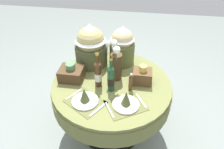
{
  "coord_description": "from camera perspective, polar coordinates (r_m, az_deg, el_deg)",
  "views": [
    {
      "loc": [
        0.25,
        -1.62,
        2.1
      ],
      "look_at": [
        0.0,
        0.03,
        0.83
      ],
      "focal_mm": 33.38,
      "sensor_mm": 36.0,
      "label": 1
    }
  ],
  "objects": [
    {
      "name": "ground",
      "position": [
        2.66,
        -0.1,
        -14.77
      ],
      "size": [
        8.0,
        8.0,
        0.0
      ],
      "primitive_type": "plane",
      "color": "gray"
    },
    {
      "name": "dining_table",
      "position": [
        2.21,
        -0.12,
        -5.05
      ],
      "size": [
        1.23,
        1.23,
        0.75
      ],
      "color": "olive",
      "rests_on": "ground"
    },
    {
      "name": "place_setting_left",
      "position": [
        1.9,
        -7.46,
        -6.45
      ],
      "size": [
        0.43,
        0.4,
        0.16
      ],
      "color": "brown",
      "rests_on": "dining_table"
    },
    {
      "name": "place_setting_right",
      "position": [
        1.85,
        3.84,
        -7.43
      ],
      "size": [
        0.42,
        0.4,
        0.16
      ],
      "color": "brown",
      "rests_on": "dining_table"
    },
    {
      "name": "flower_vase",
      "position": [
        2.06,
        1.03,
        3.23
      ],
      "size": [
        0.16,
        0.27,
        0.44
      ],
      "color": "#47331E",
      "rests_on": "dining_table"
    },
    {
      "name": "wine_bottle_left",
      "position": [
        1.95,
        -0.3,
        -1.04
      ],
      "size": [
        0.07,
        0.07,
        0.37
      ],
      "color": "#194223",
      "rests_on": "dining_table"
    },
    {
      "name": "wine_bottle_centre",
      "position": [
        2.0,
        -3.85,
        0.19
      ],
      "size": [
        0.07,
        0.07,
        0.38
      ],
      "color": "#422814",
      "rests_on": "dining_table"
    },
    {
      "name": "pepper_mill",
      "position": [
        1.99,
        5.17,
        -2.09
      ],
      "size": [
        0.04,
        0.04,
        0.2
      ],
      "color": "brown",
      "rests_on": "dining_table"
    },
    {
      "name": "gift_tub_back_left",
      "position": [
        2.28,
        -5.88,
        8.39
      ],
      "size": [
        0.35,
        0.35,
        0.49
      ],
      "color": "#474C2D",
      "rests_on": "dining_table"
    },
    {
      "name": "gift_tub_back_centre",
      "position": [
        2.29,
        2.81,
        8.33
      ],
      "size": [
        0.28,
        0.28,
        0.45
      ],
      "color": "#566033",
      "rests_on": "dining_table"
    },
    {
      "name": "woven_basket_side_left",
      "position": [
        2.17,
        -11.06,
        0.39
      ],
      "size": [
        0.24,
        0.21,
        0.18
      ],
      "color": "#47331E",
      "rests_on": "dining_table"
    },
    {
      "name": "woven_basket_side_right",
      "position": [
        2.11,
        8.28,
        -0.37
      ],
      "size": [
        0.19,
        0.16,
        0.2
      ],
      "color": "brown",
      "rests_on": "dining_table"
    }
  ]
}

